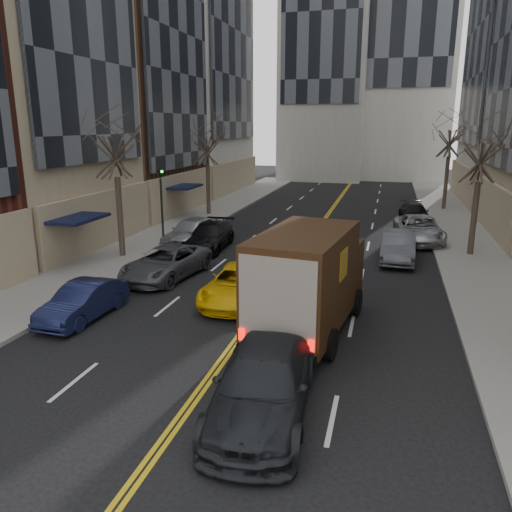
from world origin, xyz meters
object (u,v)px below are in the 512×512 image
at_px(ups_truck, 309,281).
at_px(observer_sedan, 264,383).
at_px(taxi, 239,284).
at_px(pedestrian, 285,312).

relative_size(ups_truck, observer_sedan, 1.20).
height_order(observer_sedan, taxi, observer_sedan).
bearing_deg(ups_truck, taxi, 150.66).
bearing_deg(ups_truck, observer_sedan, -85.38).
bearing_deg(ups_truck, pedestrian, -129.44).
distance_m(observer_sedan, taxi, 7.96).
xyz_separation_m(observer_sedan, taxi, (-2.87, 7.43, -0.11)).
height_order(ups_truck, taxi, ups_truck).
height_order(ups_truck, pedestrian, ups_truck).
distance_m(observer_sedan, pedestrian, 4.51).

